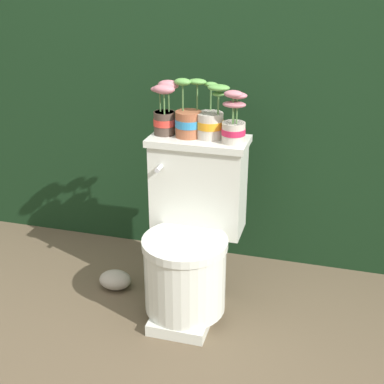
{
  "coord_description": "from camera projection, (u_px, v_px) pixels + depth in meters",
  "views": [
    {
      "loc": [
        0.58,
        -1.92,
        1.51
      ],
      "look_at": [
        0.0,
        0.14,
        0.58
      ],
      "focal_mm": 50.0,
      "sensor_mm": 36.0,
      "label": 1
    }
  ],
  "objects": [
    {
      "name": "toilet",
      "position": [
        191.0,
        238.0,
        2.4
      ],
      "size": [
        0.44,
        0.52,
        0.79
      ],
      "color": "silver",
      "rests_on": "ground"
    },
    {
      "name": "potted_plant_midright",
      "position": [
        234.0,
        123.0,
        2.24
      ],
      "size": [
        0.11,
        0.1,
        0.23
      ],
      "color": "beige",
      "rests_on": "toilet"
    },
    {
      "name": "potted_plant_left",
      "position": [
        165.0,
        111.0,
        2.34
      ],
      "size": [
        0.12,
        0.12,
        0.24
      ],
      "color": "#47382D",
      "rests_on": "toilet"
    },
    {
      "name": "potted_plant_middle",
      "position": [
        211.0,
        120.0,
        2.31
      ],
      "size": [
        0.15,
        0.13,
        0.24
      ],
      "color": "beige",
      "rests_on": "toilet"
    },
    {
      "name": "potted_plant_midleft",
      "position": [
        189.0,
        119.0,
        2.33
      ],
      "size": [
        0.13,
        0.12,
        0.25
      ],
      "color": "#9E5638",
      "rests_on": "toilet"
    },
    {
      "name": "hedge_backdrop",
      "position": [
        239.0,
        103.0,
        3.19
      ],
      "size": [
        4.19,
        1.06,
        1.44
      ],
      "color": "black",
      "rests_on": "ground"
    },
    {
      "name": "garden_stone",
      "position": [
        115.0,
        280.0,
        2.66
      ],
      "size": [
        0.16,
        0.13,
        0.09
      ],
      "color": "#9E9384",
      "rests_on": "ground"
    },
    {
      "name": "ground_plane",
      "position": [
        184.0,
        319.0,
        2.44
      ],
      "size": [
        12.0,
        12.0,
        0.0
      ],
      "primitive_type": "plane",
      "color": "brown"
    }
  ]
}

